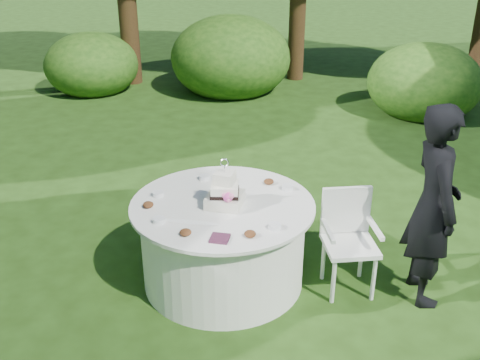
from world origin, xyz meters
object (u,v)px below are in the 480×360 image
(napkins, at_px, (220,238))
(cake, at_px, (225,193))
(guest, at_px, (433,206))
(table, at_px, (223,242))
(chair, at_px, (348,233))

(napkins, xyz_separation_m, cake, (-0.08, 0.54, 0.10))
(guest, xyz_separation_m, cake, (-1.68, -0.15, 0.03))
(cake, bearing_deg, table, 135.65)
(napkins, distance_m, chair, 1.22)
(napkins, relative_size, guest, 0.08)
(napkins, height_order, table, napkins)
(table, height_order, chair, chair)
(guest, xyz_separation_m, table, (-1.70, -0.13, -0.47))
(guest, distance_m, chair, 0.73)
(cake, relative_size, chair, 0.47)
(napkins, distance_m, table, 0.70)
(napkins, height_order, guest, guest)
(napkins, bearing_deg, chair, 37.13)
(table, height_order, cake, cake)
(guest, bearing_deg, napkins, 100.57)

